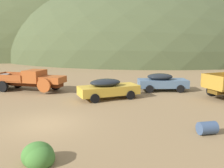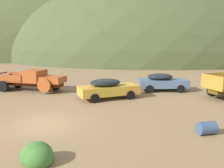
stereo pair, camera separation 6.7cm
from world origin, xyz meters
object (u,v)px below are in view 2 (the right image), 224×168
Objects in this scene: car_faded_yellow at (110,88)px; oil_drum_tipped at (207,128)px; truck_oxide_orange at (34,80)px; car_chalk_blue at (164,82)px.

oil_drum_tipped is at bearing -79.82° from car_faded_yellow.
car_chalk_blue is (11.61, -0.36, -0.19)m from truck_oxide_orange.
car_chalk_blue reaches higher than oil_drum_tipped.
car_faded_yellow is at bearing 120.17° from oil_drum_tipped.
car_faded_yellow is 5.66m from car_chalk_blue.
oil_drum_tipped is at bearing -92.56° from car_chalk_blue.
car_chalk_blue is 4.84× the size of oil_drum_tipped.
oil_drum_tipped is (-0.61, -10.20, -0.51)m from car_chalk_blue.
truck_oxide_orange is at bearing 134.72° from car_faded_yellow.
oil_drum_tipped is at bearing -26.10° from truck_oxide_orange.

